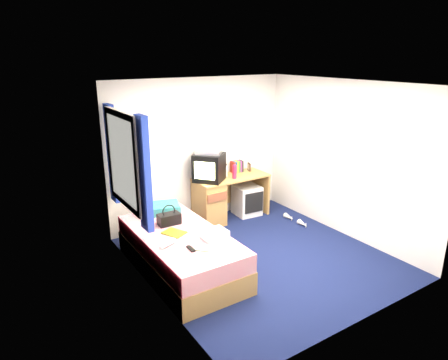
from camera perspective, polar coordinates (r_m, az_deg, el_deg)
ground at (r=5.78m, az=5.22°, el=-10.92°), size 3.40×3.40×0.00m
room_shell at (r=5.24m, az=5.66°, el=3.15°), size 3.40×3.40×3.40m
bed at (r=5.35m, az=-6.15°, el=-10.21°), size 1.01×2.00×0.54m
pillow at (r=5.89m, az=-9.21°, el=-4.05°), size 0.65×0.51×0.12m
desk at (r=6.78m, az=-0.97°, el=-2.63°), size 1.30×0.55×0.75m
storage_cube at (r=7.11m, az=3.27°, el=-2.87°), size 0.45×0.45×0.53m
crt_tv at (r=6.52m, az=-2.16°, el=1.82°), size 0.62×0.62×0.45m
vcr at (r=6.46m, az=-2.17°, el=4.09°), size 0.48×0.48×0.08m
book_row at (r=7.04m, az=1.84°, el=1.94°), size 0.20×0.13×0.20m
picture_frame at (r=7.13m, az=3.60°, el=1.88°), size 0.05×0.12×0.14m
pink_water_bottle at (r=6.66m, az=1.50°, el=1.12°), size 0.08×0.08×0.22m
aerosol_can at (r=6.79m, az=0.28°, el=1.33°), size 0.06×0.06×0.19m
handbag at (r=5.47m, az=-7.86°, el=-5.46°), size 0.31×0.18×0.28m
towel at (r=5.05m, az=-1.34°, el=-7.76°), size 0.30×0.25×0.10m
magazine at (r=5.23m, az=-7.13°, el=-7.48°), size 0.31×0.34×0.01m
water_bottle at (r=4.91m, az=-8.02°, el=-8.92°), size 0.21×0.13×0.07m
colour_swatch_fan at (r=4.78m, az=-3.31°, el=-9.92°), size 0.19×0.20×0.01m
remote_control at (r=4.81m, az=-4.77°, el=-9.75°), size 0.06×0.16×0.02m
window_assembly at (r=5.30m, az=-13.91°, el=2.49°), size 0.11×1.42×1.40m
white_heels at (r=6.93m, az=10.24°, el=-5.71°), size 0.12×0.57×0.09m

